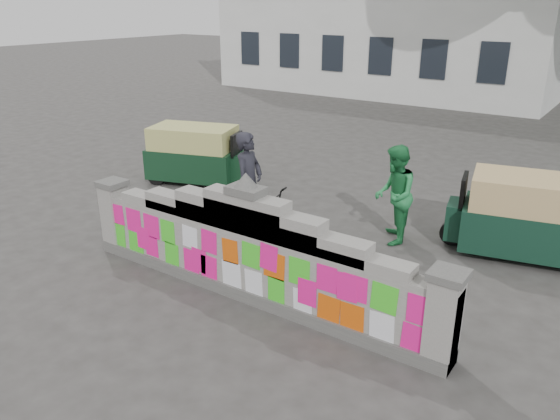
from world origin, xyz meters
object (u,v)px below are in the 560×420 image
at_px(pedestrian, 394,195).
at_px(rickshaw_left, 196,154).
at_px(rickshaw_right, 527,216).
at_px(cyclist_rider, 249,196).
at_px(cyclist_bike, 250,216).

height_order(pedestrian, rickshaw_left, pedestrian).
relative_size(rickshaw_left, rickshaw_right, 0.96).
bearing_deg(pedestrian, rickshaw_left, -120.81).
height_order(cyclist_rider, rickshaw_right, cyclist_rider).
bearing_deg(cyclist_rider, cyclist_bike, -0.00).
bearing_deg(cyclist_bike, cyclist_rider, -0.00).
distance_m(cyclist_bike, cyclist_rider, 0.39).
relative_size(pedestrian, rickshaw_right, 0.68).
relative_size(cyclist_rider, pedestrian, 1.01).
distance_m(cyclist_bike, rickshaw_right, 4.95).
xyz_separation_m(cyclist_bike, rickshaw_right, (4.32, 2.39, 0.20)).
bearing_deg(rickshaw_right, rickshaw_left, -10.97).
bearing_deg(pedestrian, rickshaw_right, 84.72).
xyz_separation_m(cyclist_rider, rickshaw_left, (-3.38, 2.22, -0.21)).
bearing_deg(rickshaw_right, pedestrian, 7.13).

